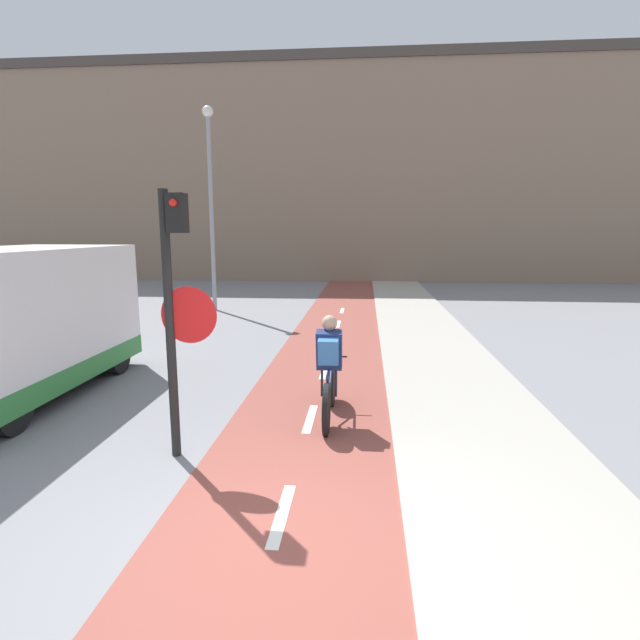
{
  "coord_description": "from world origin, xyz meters",
  "views": [
    {
      "loc": [
        0.76,
        -3.85,
        2.72
      ],
      "look_at": [
        0.0,
        4.58,
        1.2
      ],
      "focal_mm": 28.0,
      "sensor_mm": 36.0,
      "label": 1
    }
  ],
  "objects": [
    {
      "name": "ground_plane",
      "position": [
        0.0,
        0.0,
        0.0
      ],
      "size": [
        120.0,
        120.0,
        0.0
      ],
      "primitive_type": "plane",
      "color": "gray"
    },
    {
      "name": "bike_lane",
      "position": [
        0.0,
        0.01,
        0.01
      ],
      "size": [
        2.31,
        60.0,
        0.02
      ],
      "color": "brown",
      "rests_on": "ground_plane"
    },
    {
      "name": "sidewalk_strip",
      "position": [
        2.35,
        0.0,
        0.03
      ],
      "size": [
        2.4,
        60.0,
        0.05
      ],
      "color": "#A8A399",
      "rests_on": "ground_plane"
    },
    {
      "name": "building_row_background",
      "position": [
        0.0,
        25.58,
        5.87
      ],
      "size": [
        60.0,
        5.2,
        11.73
      ],
      "color": "#89705B",
      "rests_on": "ground_plane"
    },
    {
      "name": "traffic_light_pole",
      "position": [
        -1.43,
        1.71,
        1.97
      ],
      "size": [
        0.67,
        0.26,
        3.18
      ],
      "color": "black",
      "rests_on": "ground_plane"
    },
    {
      "name": "street_lamp_far",
      "position": [
        -4.43,
        12.91,
        4.11
      ],
      "size": [
        0.36,
        0.36,
        6.72
      ],
      "color": "gray",
      "rests_on": "ground_plane"
    },
    {
      "name": "cyclist_near",
      "position": [
        0.27,
        3.02,
        0.73
      ],
      "size": [
        0.46,
        1.86,
        1.55
      ],
      "color": "black",
      "rests_on": "ground_plane"
    },
    {
      "name": "van",
      "position": [
        -4.92,
        3.6,
        1.2
      ],
      "size": [
        2.14,
        4.55,
        2.44
      ],
      "color": "white",
      "rests_on": "ground_plane"
    }
  ]
}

